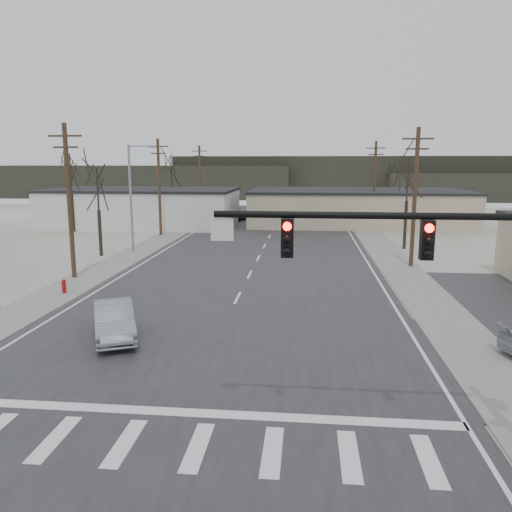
{
  "coord_description": "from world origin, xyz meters",
  "views": [
    {
      "loc": [
        3.78,
        -18.92,
        7.49
      ],
      "look_at": [
        1.13,
        7.23,
        2.6
      ],
      "focal_mm": 35.0,
      "sensor_mm": 36.0,
      "label": 1
    }
  ],
  "objects": [
    {
      "name": "cross_road",
      "position": [
        0.0,
        0.0,
        0.02
      ],
      "size": [
        90.0,
        10.0,
        0.04
      ],
      "primitive_type": "cube",
      "color": "#272729",
      "rests_on": "ground"
    },
    {
      "name": "sidewalk_left",
      "position": [
        -10.6,
        20.0,
        0.03
      ],
      "size": [
        3.0,
        90.0,
        0.06
      ],
      "primitive_type": "cube",
      "color": "gray",
      "rests_on": "ground"
    },
    {
      "name": "tree_left_mid",
      "position": [
        -22.0,
        34.0,
        6.28
      ],
      "size": [
        3.96,
        3.96,
        8.82
      ],
      "color": "#32291E",
      "rests_on": "ground"
    },
    {
      "name": "hill_center",
      "position": [
        15.0,
        96.0,
        4.5
      ],
      "size": [
        80.0,
        18.0,
        9.0
      ],
      "primitive_type": "cube",
      "color": "#333026",
      "rests_on": "ground"
    },
    {
      "name": "upole_right_b",
      "position": [
        11.5,
        40.0,
        5.22
      ],
      "size": [
        2.2,
        0.3,
        10.0
      ],
      "color": "#4A3022",
      "rests_on": "ground"
    },
    {
      "name": "tree_left_near",
      "position": [
        -13.0,
        20.0,
        5.23
      ],
      "size": [
        3.3,
        3.3,
        7.35
      ],
      "color": "#32291E",
      "rests_on": "ground"
    },
    {
      "name": "traffic_signal_mast",
      "position": [
        7.89,
        -6.2,
        4.67
      ],
      "size": [
        8.95,
        0.43,
        7.2
      ],
      "color": "black",
      "rests_on": "ground"
    },
    {
      "name": "upole_left_b",
      "position": [
        -11.5,
        12.0,
        5.22
      ],
      "size": [
        2.2,
        0.3,
        10.0
      ],
      "color": "#4A3022",
      "rests_on": "ground"
    },
    {
      "name": "ground",
      "position": [
        0.0,
        0.0,
        0.0
      ],
      "size": [
        140.0,
        140.0,
        0.0
      ],
      "primitive_type": "plane",
      "color": "silver",
      "rests_on": "ground"
    },
    {
      "name": "car_far_a",
      "position": [
        5.05,
        40.12,
        0.74
      ],
      "size": [
        2.66,
        5.05,
        1.4
      ],
      "primitive_type": "imported",
      "rotation": [
        0.0,
        0.0,
        3.29
      ],
      "color": "black",
      "rests_on": "main_road"
    },
    {
      "name": "upole_left_d",
      "position": [
        -11.5,
        52.0,
        5.22
      ],
      "size": [
        2.2,
        0.3,
        10.0
      ],
      "color": "#4A3022",
      "rests_on": "ground"
    },
    {
      "name": "main_road",
      "position": [
        0.0,
        15.0,
        0.02
      ],
      "size": [
        18.0,
        110.0,
        0.05
      ],
      "primitive_type": "cube",
      "color": "#272729",
      "rests_on": "ground"
    },
    {
      "name": "building_left_far",
      "position": [
        -16.0,
        40.0,
        2.26
      ],
      "size": [
        22.3,
        12.3,
        4.5
      ],
      "color": "silver",
      "rests_on": "ground"
    },
    {
      "name": "sedan_crossing",
      "position": [
        -4.43,
        1.07,
        0.81
      ],
      "size": [
        3.35,
        4.87,
        1.52
      ],
      "primitive_type": "imported",
      "rotation": [
        0.0,
        0.0,
        0.42
      ],
      "color": "gray",
      "rests_on": "main_road"
    },
    {
      "name": "tree_right_mid",
      "position": [
        12.5,
        26.0,
        5.93
      ],
      "size": [
        3.74,
        3.74,
        8.33
      ],
      "color": "#32291E",
      "rests_on": "ground"
    },
    {
      "name": "upole_left_c",
      "position": [
        -11.5,
        32.0,
        5.22
      ],
      "size": [
        2.2,
        0.3,
        10.0
      ],
      "color": "#4A3022",
      "rests_on": "ground"
    },
    {
      "name": "building_right_far",
      "position": [
        10.0,
        44.0,
        2.15
      ],
      "size": [
        26.3,
        14.3,
        4.3
      ],
      "color": "#C6B297",
      "rests_on": "ground"
    },
    {
      "name": "upole_right_a",
      "position": [
        11.5,
        18.0,
        5.22
      ],
      "size": [
        2.2,
        0.3,
        10.0
      ],
      "color": "#4A3022",
      "rests_on": "ground"
    },
    {
      "name": "sidewalk_right",
      "position": [
        10.6,
        20.0,
        0.03
      ],
      "size": [
        3.0,
        90.0,
        0.06
      ],
      "primitive_type": "cube",
      "color": "gray",
      "rests_on": "ground"
    },
    {
      "name": "fire_hydrant",
      "position": [
        -10.2,
        8.0,
        0.45
      ],
      "size": [
        0.24,
        0.24,
        0.87
      ],
      "color": "#A50C0C",
      "rests_on": "ground"
    },
    {
      "name": "tree_right_far",
      "position": [
        15.0,
        52.0,
        5.58
      ],
      "size": [
        3.52,
        3.52,
        7.84
      ],
      "color": "#32291E",
      "rests_on": "ground"
    },
    {
      "name": "hill_left",
      "position": [
        -35.0,
        92.0,
        3.5
      ],
      "size": [
        70.0,
        18.0,
        7.0
      ],
      "primitive_type": "cube",
      "color": "#333026",
      "rests_on": "ground"
    },
    {
      "name": "streetlight_main",
      "position": [
        -10.8,
        22.0,
        5.09
      ],
      "size": [
        2.4,
        0.25,
        9.0
      ],
      "color": "gray",
      "rests_on": "ground"
    },
    {
      "name": "car_far_b",
      "position": [
        -5.2,
        46.4,
        0.72
      ],
      "size": [
        2.91,
        4.27,
        1.35
      ],
      "primitive_type": "imported",
      "rotation": [
        0.0,
        0.0,
        -0.37
      ],
      "color": "black",
      "rests_on": "main_road"
    },
    {
      "name": "tree_left_far",
      "position": [
        -14.0,
        46.0,
        6.28
      ],
      "size": [
        3.96,
        3.96,
        8.82
      ],
      "color": "#32291E",
      "rests_on": "ground"
    }
  ]
}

